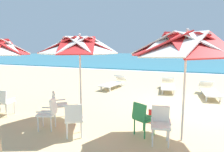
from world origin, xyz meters
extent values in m
plane|color=#D3B784|center=(0.00, 0.00, 0.00)|extent=(80.00, 80.00, 0.00)
cube|color=teal|center=(0.00, 28.36, 0.05)|extent=(80.00, 36.00, 0.10)
cube|color=white|center=(0.00, 10.06, 0.01)|extent=(80.00, 0.70, 0.01)
cylinder|color=silver|center=(-0.39, -2.92, 1.07)|extent=(0.05, 0.05, 2.14)
cube|color=red|center=(0.18, -2.68, 2.31)|extent=(1.42, 1.36, 0.57)
cube|color=white|center=(-0.15, -2.35, 2.31)|extent=(1.35, 1.45, 0.57)
cube|color=red|center=(-0.62, -2.35, 2.31)|extent=(1.36, 1.42, 0.57)
cube|color=white|center=(-0.96, -2.68, 2.31)|extent=(1.45, 1.35, 0.57)
cube|color=red|center=(-0.96, -3.16, 2.31)|extent=(1.42, 1.36, 0.57)
cube|color=white|center=(-0.62, -3.49, 2.31)|extent=(1.35, 1.45, 0.57)
cube|color=red|center=(-0.15, -3.49, 2.31)|extent=(1.36, 1.42, 0.57)
cube|color=white|center=(0.18, -3.16, 2.31)|extent=(1.45, 1.35, 0.57)
sphere|color=silver|center=(-0.39, -2.92, 2.63)|extent=(0.08, 0.08, 0.08)
cube|color=#2D8C4C|center=(-1.31, -2.93, 0.44)|extent=(0.60, 0.60, 0.05)
cube|color=#2D8C4C|center=(-1.41, -3.10, 0.67)|extent=(0.41, 0.29, 0.40)
cube|color=#2D8C4C|center=(-1.48, -2.83, 0.55)|extent=(0.23, 0.36, 0.03)
cube|color=#2D8C4C|center=(-1.13, -3.03, 0.55)|extent=(0.23, 0.36, 0.03)
cylinder|color=#2D8C4C|center=(-1.37, -2.69, 0.21)|extent=(0.04, 0.04, 0.41)
cylinder|color=#2D8C4C|center=(-1.07, -2.87, 0.21)|extent=(0.04, 0.04, 0.41)
cylinder|color=#2D8C4C|center=(-1.55, -2.99, 0.21)|extent=(0.04, 0.04, 0.41)
cylinder|color=#2D8C4C|center=(-1.24, -3.17, 0.21)|extent=(0.04, 0.04, 0.41)
cube|color=white|center=(-0.86, -3.28, 0.44)|extent=(0.51, 0.51, 0.05)
cube|color=white|center=(-0.89, -3.08, 0.67)|extent=(0.43, 0.17, 0.40)
cube|color=white|center=(-0.66, -3.24, 0.55)|extent=(0.11, 0.40, 0.03)
cube|color=white|center=(-1.05, -3.32, 0.55)|extent=(0.11, 0.40, 0.03)
cylinder|color=white|center=(-0.65, -3.42, 0.21)|extent=(0.04, 0.04, 0.41)
cylinder|color=white|center=(-1.00, -3.48, 0.21)|extent=(0.04, 0.04, 0.41)
cylinder|color=white|center=(-0.72, -3.07, 0.21)|extent=(0.04, 0.04, 0.41)
cylinder|color=white|center=(-1.06, -3.14, 0.21)|extent=(0.04, 0.04, 0.41)
cylinder|color=silver|center=(-3.28, -2.68, 1.07)|extent=(0.05, 0.05, 2.15)
cube|color=red|center=(-2.76, -2.46, 2.30)|extent=(1.30, 1.23, 0.49)
cube|color=white|center=(-3.07, -2.16, 2.30)|extent=(1.23, 1.30, 0.49)
cube|color=red|center=(-3.50, -2.16, 2.30)|extent=(1.23, 1.30, 0.49)
cube|color=white|center=(-3.80, -2.46, 2.30)|extent=(1.30, 1.23, 0.49)
cube|color=red|center=(-3.80, -2.89, 2.30)|extent=(1.30, 1.23, 0.49)
cube|color=white|center=(-3.50, -3.19, 2.30)|extent=(1.23, 1.30, 0.49)
cube|color=red|center=(-3.07, -3.19, 2.30)|extent=(1.23, 1.30, 0.49)
cube|color=white|center=(-2.76, -2.89, 2.30)|extent=(1.30, 1.23, 0.49)
sphere|color=silver|center=(-3.28, -2.68, 2.58)|extent=(0.08, 0.08, 0.08)
cube|color=white|center=(-2.97, -3.61, 0.44)|extent=(0.60, 0.60, 0.05)
cube|color=white|center=(-2.86, -3.78, 0.67)|extent=(0.41, 0.30, 0.40)
cube|color=white|center=(-3.14, -3.71, 0.55)|extent=(0.24, 0.36, 0.03)
cube|color=white|center=(-2.80, -3.50, 0.55)|extent=(0.24, 0.36, 0.03)
cylinder|color=white|center=(-3.21, -3.55, 0.21)|extent=(0.04, 0.04, 0.41)
cylinder|color=white|center=(-2.91, -3.37, 0.21)|extent=(0.04, 0.04, 0.41)
cylinder|color=white|center=(-3.02, -3.85, 0.21)|extent=(0.04, 0.04, 0.41)
cylinder|color=white|center=(-2.72, -3.67, 0.21)|extent=(0.04, 0.04, 0.41)
cube|color=white|center=(-4.02, -2.70, 0.44)|extent=(0.62, 0.62, 0.05)
cube|color=white|center=(-4.17, -2.83, 0.67)|extent=(0.35, 0.38, 0.40)
cube|color=white|center=(-4.15, -2.55, 0.55)|extent=(0.32, 0.29, 0.03)
cube|color=white|center=(-3.89, -2.85, 0.55)|extent=(0.32, 0.29, 0.03)
cylinder|color=white|center=(-4.00, -2.45, 0.21)|extent=(0.04, 0.04, 0.41)
cylinder|color=white|center=(-3.77, -2.71, 0.21)|extent=(0.04, 0.04, 0.41)
cylinder|color=white|center=(-4.27, -2.68, 0.21)|extent=(0.04, 0.04, 0.41)
cylinder|color=white|center=(-4.03, -2.94, 0.21)|extent=(0.04, 0.04, 0.41)
cube|color=white|center=(-3.88, -3.52, 0.44)|extent=(0.56, 0.56, 0.05)
cube|color=white|center=(-3.69, -3.46, 0.67)|extent=(0.22, 0.43, 0.40)
cube|color=white|center=(-3.82, -3.71, 0.55)|extent=(0.39, 0.16, 0.03)
cube|color=white|center=(-3.94, -3.33, 0.55)|extent=(0.39, 0.16, 0.03)
cylinder|color=white|center=(-3.99, -3.74, 0.21)|extent=(0.04, 0.04, 0.41)
cylinder|color=white|center=(-4.10, -3.41, 0.21)|extent=(0.04, 0.04, 0.41)
cylinder|color=white|center=(-3.66, -3.63, 0.21)|extent=(0.04, 0.04, 0.41)
cylinder|color=white|center=(-3.77, -3.30, 0.21)|extent=(0.04, 0.04, 0.41)
cube|color=red|center=(-5.88, -2.67, 2.23)|extent=(1.21, 1.14, 0.55)
cube|color=white|center=(-6.17, -2.38, 2.23)|extent=(1.15, 1.18, 0.55)
cube|color=red|center=(-6.57, -2.38, 2.23)|extent=(1.14, 1.21, 0.55)
cube|color=white|center=(-5.88, -3.07, 2.23)|extent=(1.18, 1.15, 0.55)
cube|color=white|center=(-5.89, -3.04, 0.44)|extent=(0.49, 0.49, 0.05)
cube|color=white|center=(-5.87, -3.24, 0.67)|extent=(0.43, 0.14, 0.40)
cube|color=white|center=(-6.09, -3.06, 0.55)|extent=(0.09, 0.40, 0.03)
cube|color=white|center=(-5.70, -3.02, 0.55)|extent=(0.09, 0.40, 0.03)
cylinder|color=white|center=(-6.09, -2.89, 0.21)|extent=(0.04, 0.04, 0.41)
cylinder|color=white|center=(-5.74, -2.84, 0.21)|extent=(0.04, 0.04, 0.41)
cylinder|color=white|center=(-5.70, -3.19, 0.21)|extent=(0.04, 0.04, 0.41)
cube|color=white|center=(0.63, 1.77, 0.25)|extent=(0.81, 1.76, 0.06)
cube|color=white|center=(0.53, 2.82, 0.44)|extent=(0.65, 0.54, 0.36)
cube|color=white|center=(0.95, 1.17, 0.11)|extent=(0.06, 0.06, 0.22)
cube|color=white|center=(0.44, 1.11, 0.11)|extent=(0.06, 0.06, 0.22)
cube|color=white|center=(0.82, 2.43, 0.11)|extent=(0.06, 0.06, 0.22)
cube|color=white|center=(0.32, 2.38, 0.11)|extent=(0.06, 0.06, 0.22)
cube|color=white|center=(-1.22, 2.43, 0.25)|extent=(0.82, 1.76, 0.06)
cube|color=white|center=(-1.34, 3.48, 0.44)|extent=(0.66, 0.54, 0.36)
cube|color=white|center=(-0.90, 1.82, 0.11)|extent=(0.06, 0.06, 0.22)
cube|color=white|center=(-1.41, 1.77, 0.11)|extent=(0.06, 0.06, 0.22)
cube|color=white|center=(-1.04, 3.09, 0.11)|extent=(0.06, 0.06, 0.22)
cube|color=white|center=(-1.55, 3.04, 0.11)|extent=(0.06, 0.06, 0.22)
cube|color=white|center=(-4.09, 2.06, 0.25)|extent=(0.89, 1.78, 0.06)
cube|color=white|center=(-3.93, 3.10, 0.44)|extent=(0.67, 0.57, 0.36)
cube|color=white|center=(-3.94, 1.39, 0.11)|extent=(0.06, 0.06, 0.22)
cube|color=white|center=(-4.44, 1.47, 0.11)|extent=(0.06, 0.06, 0.22)
cube|color=white|center=(-3.74, 2.65, 0.11)|extent=(0.06, 0.06, 0.22)
cube|color=white|center=(-4.25, 2.73, 0.11)|extent=(0.06, 0.06, 0.22)
cube|color=red|center=(-1.14, -1.76, 0.18)|extent=(0.48, 0.32, 0.36)
cube|color=white|center=(-1.14, -1.76, 0.38)|extent=(0.50, 0.34, 0.04)
camera|label=1|loc=(-0.33, -7.87, 2.28)|focal=32.62mm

